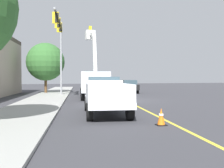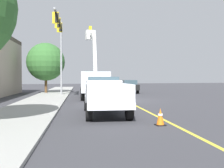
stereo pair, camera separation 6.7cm
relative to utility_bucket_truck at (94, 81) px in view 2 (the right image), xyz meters
The scene contains 10 objects.
ground 4.28m from the utility_bucket_truck, 147.70° to the right, with size 120.00×120.00×0.00m, color #38383D.
sidewalk_far_side 5.56m from the utility_bucket_truck, 115.34° to the left, with size 60.00×3.60×0.12m, color #9E9E99.
lane_centre_stripe 4.28m from the utility_bucket_truck, 147.70° to the right, with size 50.00×0.16×0.01m, color yellow.
utility_bucket_truck is the anchor object (origin of this frame).
service_pickup_truck 11.55m from the utility_bucket_truck, behind, with size 5.85×2.93×2.06m.
passing_minivan 8.97m from the utility_bucket_truck, 42.32° to the right, with size 5.03×2.61×1.69m.
traffic_cone_leading 14.98m from the utility_bucket_truck, behind, with size 0.40×0.40×0.73m.
traffic_cone_mid_front 4.84m from the utility_bucket_truck, 29.38° to the right, with size 0.40×0.40×0.85m.
traffic_signal_mast 5.80m from the utility_bucket_truck, 56.44° to the left, with size 7.51×1.37×8.36m.
street_tree_right 9.51m from the utility_bucket_truck, 28.35° to the left, with size 4.72×4.72×6.33m.
Camera 2 is at (-21.17, 7.26, 2.01)m, focal length 40.57 mm.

